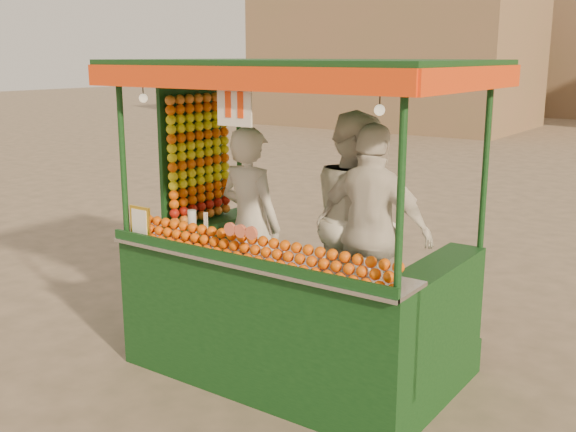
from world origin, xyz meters
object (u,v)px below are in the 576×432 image
Objects in this scene: juice_cart at (284,276)px; vendor_right at (372,233)px; vendor_middle at (356,219)px; vendor_left at (251,225)px.

juice_cart is 0.83m from vendor_right.
vendor_middle is 1.04× the size of vendor_right.
juice_cart is 1.52× the size of vendor_middle.
vendor_left is 0.94m from vendor_middle.
vendor_middle reaches higher than vendor_right.
vendor_right is at bearing 38.27° from juice_cart.
juice_cart reaches higher than vendor_left.
juice_cart is 1.58× the size of vendor_right.
vendor_left is 0.96× the size of vendor_right.
vendor_left is (-0.50, 0.19, 0.33)m from juice_cart.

